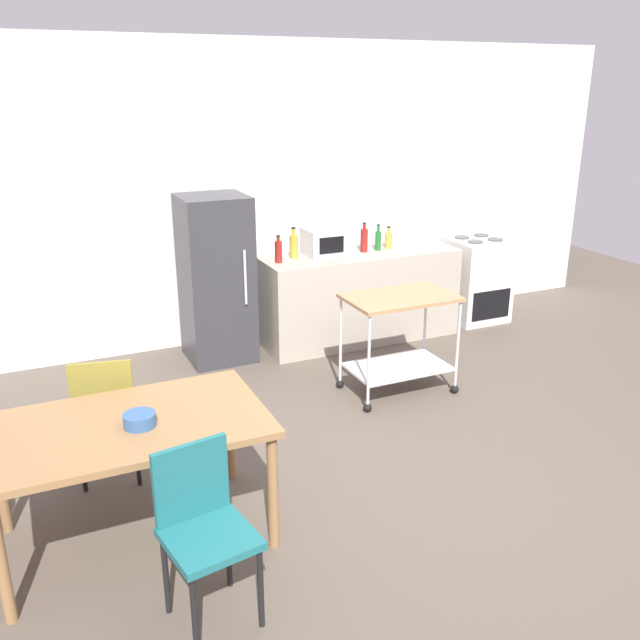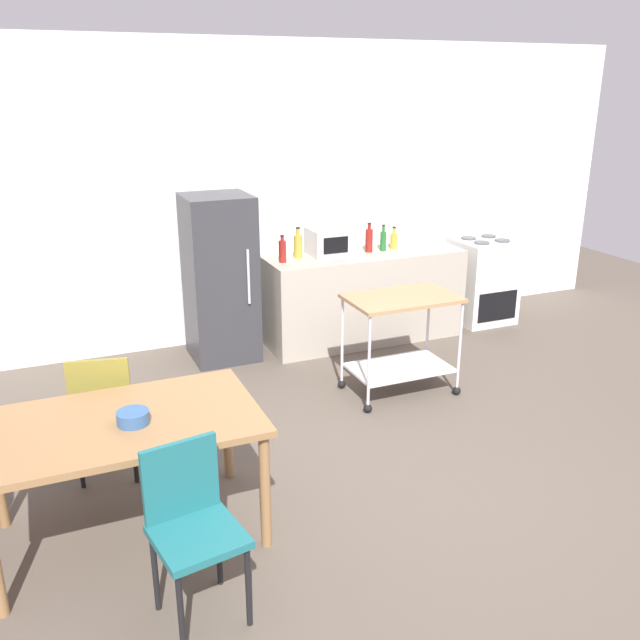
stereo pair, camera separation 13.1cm
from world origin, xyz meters
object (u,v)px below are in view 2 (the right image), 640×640
chair_olive (104,406)px  bottle_hot_sauce (383,240)px  dining_table (122,433)px  bottle_sesame_oil (298,245)px  stove_oven (482,281)px  bottle_wine (394,240)px  bottle_olive_oil (369,240)px  refrigerator (220,279)px  microwave (332,241)px  fruit_bowl (133,418)px  chair_teal (192,521)px  bottle_soda (282,251)px  kitchen_cart (401,328)px

chair_olive → bottle_hot_sauce: bottle_hot_sauce is taller
dining_table → bottle_sesame_oil: bottle_sesame_oil is taller
dining_table → stove_oven: (4.13, 2.39, -0.22)m
bottle_hot_sauce → bottle_wine: bearing=14.3°
stove_oven → bottle_olive_oil: bearing=179.1°
bottle_olive_oil → bottle_hot_sauce: bottle_olive_oil is taller
dining_table → refrigerator: size_ratio=0.97×
microwave → fruit_bowl: microwave is taller
chair_olive → bottle_sesame_oil: bearing=-126.6°
fruit_bowl → bottle_wine: bearing=40.0°
bottle_olive_oil → refrigerator: bearing=177.7°
chair_teal → microwave: (2.15, 3.19, 0.51)m
stove_oven → refrigerator: (-2.90, 0.08, 0.32)m
bottle_soda → fruit_bowl: bearing=-125.8°
kitchen_cart → chair_olive: bearing=-170.5°
stove_oven → microwave: microwave is taller
bottle_sesame_oil → bottle_wine: bearing=-1.5°
chair_olive → microwave: bearing=-131.1°
chair_teal → bottle_wine: (2.83, 3.16, 0.47)m
kitchen_cart → bottle_wine: bottle_wine is taller
chair_teal → bottle_sesame_oil: bearing=51.2°
chair_olive → bottle_soda: bearing=-125.5°
stove_oven → fruit_bowl: stove_oven is taller
stove_oven → microwave: 1.86m
fruit_bowl → refrigerator: bearing=65.2°
bottle_soda → bottle_olive_oil: bottle_olive_oil is taller
chair_teal → stove_oven: stove_oven is taller
chair_teal → bottle_olive_oil: (2.53, 3.13, 0.50)m
kitchen_cart → bottle_olive_oil: bottle_olive_oil is taller
kitchen_cart → fruit_bowl: (-2.33, -1.17, 0.21)m
chair_olive → fruit_bowl: chair_olive is taller
refrigerator → kitchen_cart: (1.16, -1.36, -0.20)m
dining_table → bottle_olive_oil: (2.74, 2.41, 0.35)m
bottle_wine → fruit_bowl: bearing=-140.0°
chair_teal → chair_olive: (-0.25, 1.43, 0.00)m
kitchen_cart → bottle_sesame_oil: (-0.38, 1.36, 0.45)m
bottle_hot_sauce → fruit_bowl: size_ratio=1.49×
refrigerator → fruit_bowl: refrigerator is taller
microwave → bottle_wine: (0.67, -0.03, -0.04)m
bottle_olive_oil → bottle_hot_sauce: size_ratio=1.12×
dining_table → refrigerator: bearing=63.5°
chair_olive → bottle_hot_sauce: (2.93, 1.70, 0.49)m
dining_table → kitchen_cart: size_ratio=1.65×
bottle_sesame_oil → bottle_hot_sauce: size_ratio=1.13×
stove_oven → bottle_soda: bottle_soda is taller
dining_table → chair_olive: size_ratio=1.69×
stove_oven → bottle_hot_sauce: bottle_hot_sauce is taller
kitchen_cart → bottle_olive_oil: bearing=74.8°
dining_table → fruit_bowl: bearing=-49.9°
dining_table → bottle_soda: size_ratio=5.79×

